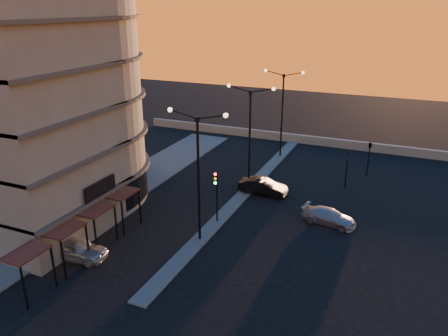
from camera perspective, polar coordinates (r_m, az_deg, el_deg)
ground at (r=31.81m, az=-3.16°, el=-9.37°), size 120.00×120.00×0.00m
sidewalk_west at (r=39.96m, az=-14.18°, el=-3.39°), size 5.00×40.00×0.12m
median at (r=40.02m, az=3.23°, el=-2.72°), size 1.20×36.00×0.12m
parapet at (r=53.88m, az=11.22°, el=3.60°), size 44.00×0.50×1.00m
building at (r=36.40m, az=-24.20°, el=12.60°), size 14.35×17.08×25.00m
streetlamp_near at (r=29.43m, az=-3.37°, el=0.11°), size 4.32×0.32×9.51m
streetlamp_mid at (r=38.17m, az=3.39°, el=4.93°), size 4.32×0.32×9.51m
streetlamp_far at (r=47.42m, az=7.63°, el=7.88°), size 4.32×0.32×9.51m
traffic_light_main at (r=32.83m, az=-1.03°, el=-2.70°), size 0.28×0.44×4.25m
signal_east_a at (r=41.25m, az=15.73°, el=0.03°), size 0.13×0.16×3.60m
signal_east_b at (r=44.53m, az=18.55°, el=2.82°), size 0.42×1.99×3.60m
car_hatchback at (r=30.94m, az=-18.87°, el=-9.93°), size 4.48×2.32×1.46m
car_sedan at (r=38.92m, az=5.09°, el=-2.43°), size 4.31×1.54×1.42m
car_wagon at (r=34.62m, az=13.56°, el=-6.21°), size 4.35×2.35×1.20m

